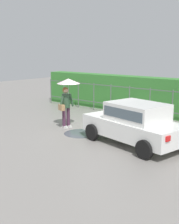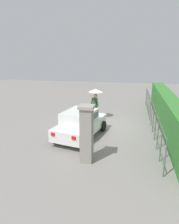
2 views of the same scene
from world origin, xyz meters
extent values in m
plane|color=gray|center=(0.00, 0.00, 0.00)|extent=(40.00, 40.00, 0.00)
cube|color=white|center=(2.16, -0.71, 0.58)|extent=(3.96, 2.36, 0.60)
cube|color=white|center=(2.31, -0.74, 1.18)|extent=(2.15, 1.80, 0.60)
cube|color=#4C5B66|center=(2.31, -0.74, 1.20)|extent=(2.01, 1.79, 0.33)
cylinder|color=black|center=(0.77, -1.27, 0.30)|extent=(0.62, 0.30, 0.60)
cylinder|color=black|center=(1.11, 0.37, 0.30)|extent=(0.62, 0.30, 0.60)
cylinder|color=black|center=(3.21, -1.78, 0.30)|extent=(0.62, 0.30, 0.60)
cylinder|color=black|center=(3.56, -0.14, 0.30)|extent=(0.62, 0.30, 0.60)
cube|color=red|center=(3.87, -1.62, 0.73)|extent=(0.10, 0.21, 0.16)
cylinder|color=#47283D|center=(-1.23, -0.45, 0.43)|extent=(0.15, 0.15, 0.86)
cylinder|color=#47283D|center=(-1.30, -0.64, 0.43)|extent=(0.15, 0.15, 0.86)
cube|color=white|center=(-1.17, -0.47, 0.04)|extent=(0.26, 0.10, 0.08)
cube|color=white|center=(-1.24, -0.66, 0.04)|extent=(0.26, 0.10, 0.08)
cylinder|color=#2D4C33|center=(-1.26, -0.54, 1.15)|extent=(0.34, 0.34, 0.58)
sphere|color=#DBAD89|center=(-1.26, -0.54, 1.58)|extent=(0.22, 0.22, 0.22)
sphere|color=olive|center=(-1.29, -0.53, 1.60)|extent=(0.25, 0.25, 0.25)
cylinder|color=#2D4C33|center=(-1.11, -0.37, 1.18)|extent=(0.16, 0.24, 0.56)
cylinder|color=#2D4C33|center=(-1.26, -0.78, 1.18)|extent=(0.16, 0.24, 0.56)
cylinder|color=#B2B2B7|center=(-1.14, -0.50, 1.50)|extent=(0.02, 0.02, 0.77)
cone|color=#F4C6DB|center=(-1.14, -0.50, 1.98)|extent=(0.96, 0.96, 0.20)
cube|color=tan|center=(-1.24, -0.83, 0.91)|extent=(0.37, 0.27, 0.24)
cylinder|color=#59605B|center=(-6.18, 3.18, 0.75)|extent=(0.05, 0.05, 1.50)
cylinder|color=#59605B|center=(-5.04, 3.18, 0.75)|extent=(0.05, 0.05, 1.50)
cylinder|color=#59605B|center=(-3.90, 3.18, 0.75)|extent=(0.05, 0.05, 1.50)
cylinder|color=#59605B|center=(-2.75, 3.18, 0.75)|extent=(0.05, 0.05, 1.50)
cylinder|color=#59605B|center=(-1.61, 3.18, 0.75)|extent=(0.05, 0.05, 1.50)
cylinder|color=#59605B|center=(-0.47, 3.18, 0.75)|extent=(0.05, 0.05, 1.50)
cylinder|color=#59605B|center=(0.67, 3.18, 0.75)|extent=(0.05, 0.05, 1.50)
cylinder|color=#59605B|center=(1.82, 3.18, 0.75)|extent=(0.05, 0.05, 1.50)
cube|color=#59605B|center=(-0.47, 3.18, 1.42)|extent=(11.43, 0.03, 0.04)
cube|color=#59605B|center=(-0.47, 3.18, 0.45)|extent=(11.43, 0.03, 0.04)
cube|color=#387F33|center=(-0.47, 4.12, 0.95)|extent=(12.43, 0.90, 1.90)
cylinder|color=#4C545B|center=(-0.12, -0.86, 0.00)|extent=(1.39, 1.39, 0.00)
camera|label=1|loc=(7.41, -9.42, 3.22)|focal=47.79mm
camera|label=2|loc=(12.18, 1.85, 4.36)|focal=32.59mm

